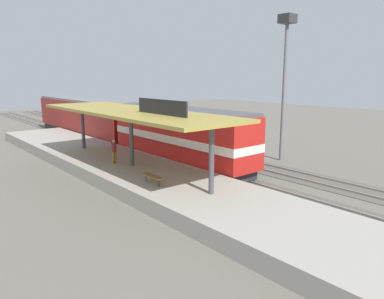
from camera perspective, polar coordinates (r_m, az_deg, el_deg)
name	(u,v)px	position (r m, az deg, el deg)	size (l,w,h in m)	color
ground_plane	(204,163)	(29.37, 1.83, -2.22)	(120.00, 120.00, 0.00)	#666056
track_near	(184,167)	(28.11, -1.22, -2.77)	(3.20, 110.00, 0.16)	#565249
track_far	(226,159)	(31.11, 5.41, -1.42)	(3.20, 110.00, 0.16)	#565249
platform	(133,172)	(25.48, -9.34, -3.45)	(6.00, 44.00, 0.90)	#9E998E
station_canopy	(131,113)	(24.68, -9.54, 5.70)	(5.20, 18.00, 4.70)	#47474C
platform_bench	(152,176)	(20.77, -6.27, -4.24)	(0.44, 1.70, 0.50)	#333338
locomotive	(179,136)	(28.10, -2.03, 2.18)	(2.93, 14.43, 4.44)	#28282D
passenger_carriage_single	(83,117)	(43.62, -16.76, 4.89)	(2.90, 20.00, 4.24)	#28282D
freight_car	(167,126)	(37.16, -3.93, 3.75)	(2.80, 12.00, 3.54)	#28282D
light_mast	(286,58)	(30.71, 14.52, 13.83)	(1.10, 1.10, 11.70)	slate
person_waiting	(114,150)	(25.96, -12.17, -0.10)	(0.34, 0.34, 1.71)	olive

